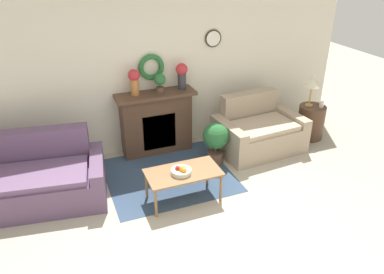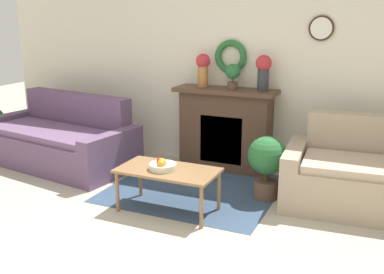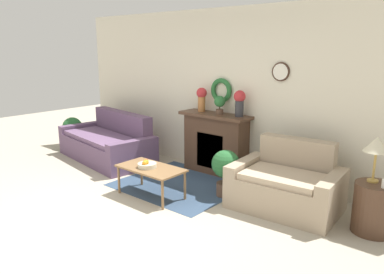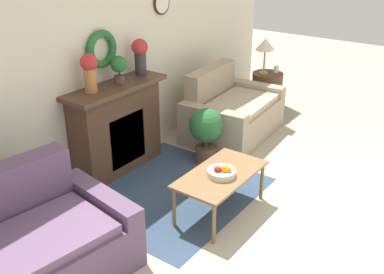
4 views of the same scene
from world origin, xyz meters
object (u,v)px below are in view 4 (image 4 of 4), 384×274
at_px(loveseat_right, 231,113).
at_px(table_lamp, 265,45).
at_px(mug, 276,69).
at_px(vase_on_mantel_right, 140,54).
at_px(fruit_bowl, 222,172).
at_px(potted_plant_floor_by_loveseat, 206,130).
at_px(potted_plant_on_mantel, 119,67).
at_px(side_table_by_loveseat, 267,92).
at_px(fireplace, 117,127).
at_px(coffee_table, 221,177).
at_px(vase_on_mantel_left, 90,70).

relative_size(loveseat_right, table_lamp, 2.72).
bearing_deg(mug, vase_on_mantel_right, 165.08).
bearing_deg(table_lamp, fruit_bowl, -160.02).
bearing_deg(table_lamp, potted_plant_floor_by_loveseat, -172.67).
relative_size(vase_on_mantel_right, potted_plant_floor_by_loveseat, 0.61).
bearing_deg(fruit_bowl, vase_on_mantel_right, 69.23).
bearing_deg(vase_on_mantel_right, loveseat_right, -26.06).
distance_m(table_lamp, vase_on_mantel_right, 2.21).
distance_m(fruit_bowl, potted_plant_on_mantel, 1.63).
distance_m(loveseat_right, fruit_bowl, 1.93).
xyz_separation_m(side_table_by_loveseat, mug, (0.10, -0.08, 0.34)).
relative_size(table_lamp, mug, 5.38).
bearing_deg(fruit_bowl, mug, 16.66).
relative_size(fireplace, side_table_by_loveseat, 2.12).
xyz_separation_m(fireplace, vase_on_mantel_right, (0.45, 0.01, 0.74)).
height_order(loveseat_right, coffee_table, loveseat_right).
distance_m(loveseat_right, potted_plant_floor_by_loveseat, 0.88).
xyz_separation_m(loveseat_right, vase_on_mantel_right, (-1.13, 0.55, 0.95)).
relative_size(fireplace, table_lamp, 2.39).
relative_size(fruit_bowl, mug, 2.73).
bearing_deg(vase_on_mantel_left, mug, -11.33).
bearing_deg(vase_on_mantel_right, vase_on_mantel_left, 180.00).
bearing_deg(fruit_bowl, vase_on_mantel_left, 97.75).
bearing_deg(vase_on_mantel_left, coffee_table, -80.51).
relative_size(loveseat_right, vase_on_mantel_left, 3.54).
relative_size(side_table_by_loveseat, potted_plant_on_mantel, 1.97).
xyz_separation_m(coffee_table, fruit_bowl, (-0.04, -0.04, 0.08)).
height_order(loveseat_right, mug, loveseat_right).
relative_size(mug, potted_plant_floor_by_loveseat, 0.14).
height_order(mug, vase_on_mantel_right, vase_on_mantel_right).
bearing_deg(table_lamp, mug, -38.16).
xyz_separation_m(vase_on_mantel_right, potted_plant_on_mantel, (-0.37, -0.02, -0.06)).
relative_size(mug, vase_on_mantel_left, 0.24).
xyz_separation_m(mug, potted_plant_on_mantel, (-2.67, 0.59, 0.56)).
distance_m(fireplace, mug, 2.82).
distance_m(fireplace, vase_on_mantel_right, 0.87).
distance_m(vase_on_mantel_right, potted_plant_floor_by_loveseat, 1.15).
height_order(fruit_bowl, potted_plant_floor_by_loveseat, potted_plant_floor_by_loveseat).
bearing_deg(coffee_table, fireplace, 87.23).
height_order(loveseat_right, potted_plant_on_mantel, potted_plant_on_mantel).
height_order(fruit_bowl, potted_plant_on_mantel, potted_plant_on_mantel).
bearing_deg(fireplace, vase_on_mantel_right, 0.72).
bearing_deg(coffee_table, side_table_by_loveseat, 18.31).
bearing_deg(mug, fruit_bowl, -163.34).
xyz_separation_m(potted_plant_on_mantel, potted_plant_floor_by_loveseat, (0.64, -0.71, -0.79)).
xyz_separation_m(coffee_table, potted_plant_floor_by_loveseat, (0.79, 0.70, 0.02)).
xyz_separation_m(mug, vase_on_mantel_left, (-3.06, 0.61, 0.62)).
xyz_separation_m(coffee_table, table_lamp, (2.66, 0.94, 0.63)).
bearing_deg(fruit_bowl, side_table_by_loveseat, 18.75).
bearing_deg(side_table_by_loveseat, potted_plant_on_mantel, 168.68).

